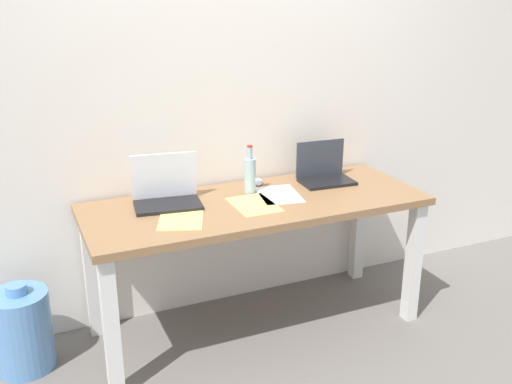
{
  "coord_description": "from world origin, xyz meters",
  "views": [
    {
      "loc": [
        -1.17,
        -2.68,
        1.84
      ],
      "look_at": [
        0.0,
        0.0,
        0.8
      ],
      "focal_mm": 41.53,
      "sensor_mm": 36.0,
      "label": 1
    }
  ],
  "objects_px": {
    "laptop_right": "(324,173)",
    "beer_bottle": "(250,174)",
    "desk": "(256,219)",
    "computer_mouse": "(258,182)",
    "laptop_left": "(166,193)",
    "water_cooler_jug": "(22,330)"
  },
  "relations": [
    {
      "from": "laptop_right",
      "to": "water_cooler_jug",
      "type": "relative_size",
      "value": 0.67
    },
    {
      "from": "laptop_left",
      "to": "water_cooler_jug",
      "type": "bearing_deg",
      "value": -178.22
    },
    {
      "from": "computer_mouse",
      "to": "water_cooler_jug",
      "type": "relative_size",
      "value": 0.22
    },
    {
      "from": "beer_bottle",
      "to": "water_cooler_jug",
      "type": "xyz_separation_m",
      "value": [
        -1.24,
        -0.02,
        -0.65
      ]
    },
    {
      "from": "desk",
      "to": "laptop_right",
      "type": "xyz_separation_m",
      "value": [
        0.49,
        0.14,
        0.15
      ]
    },
    {
      "from": "laptop_right",
      "to": "computer_mouse",
      "type": "distance_m",
      "value": 0.39
    },
    {
      "from": "desk",
      "to": "laptop_right",
      "type": "height_order",
      "value": "laptop_right"
    },
    {
      "from": "computer_mouse",
      "to": "water_cooler_jug",
      "type": "xyz_separation_m",
      "value": [
        -1.33,
        -0.12,
        -0.56
      ]
    },
    {
      "from": "laptop_right",
      "to": "beer_bottle",
      "type": "height_order",
      "value": "beer_bottle"
    },
    {
      "from": "laptop_right",
      "to": "beer_bottle",
      "type": "bearing_deg",
      "value": -179.3
    },
    {
      "from": "laptop_left",
      "to": "desk",
      "type": "bearing_deg",
      "value": -17.43
    },
    {
      "from": "computer_mouse",
      "to": "laptop_right",
      "type": "bearing_deg",
      "value": 12.05
    },
    {
      "from": "laptop_right",
      "to": "computer_mouse",
      "type": "bearing_deg",
      "value": 165.97
    },
    {
      "from": "computer_mouse",
      "to": "desk",
      "type": "bearing_deg",
      "value": -89.52
    },
    {
      "from": "laptop_right",
      "to": "beer_bottle",
      "type": "distance_m",
      "value": 0.47
    },
    {
      "from": "beer_bottle",
      "to": "laptop_left",
      "type": "bearing_deg",
      "value": 179.88
    },
    {
      "from": "desk",
      "to": "laptop_right",
      "type": "relative_size",
      "value": 5.82
    },
    {
      "from": "laptop_left",
      "to": "laptop_right",
      "type": "bearing_deg",
      "value": 0.29
    },
    {
      "from": "beer_bottle",
      "to": "computer_mouse",
      "type": "height_order",
      "value": "beer_bottle"
    },
    {
      "from": "desk",
      "to": "laptop_left",
      "type": "distance_m",
      "value": 0.49
    },
    {
      "from": "laptop_right",
      "to": "computer_mouse",
      "type": "height_order",
      "value": "laptop_right"
    },
    {
      "from": "laptop_left",
      "to": "laptop_right",
      "type": "xyz_separation_m",
      "value": [
        0.94,
        0.0,
        -0.01
      ]
    }
  ]
}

